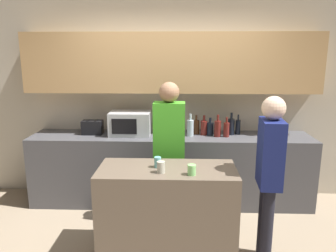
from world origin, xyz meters
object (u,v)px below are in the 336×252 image
(bottle_3, at_px, (210,129))
(person_center, at_px, (170,143))
(microwave, at_px, (130,123))
(bottle_0, at_px, (190,128))
(bottle_7, at_px, (238,127))
(bottle_1, at_px, (196,127))
(cup_2, at_px, (192,170))
(bottle_6, at_px, (231,126))
(potted_plant, at_px, (268,121))
(person_left, at_px, (269,168))
(toaster, at_px, (92,127))
(cup_1, at_px, (161,167))
(bottle_5, at_px, (226,129))
(bottle_4, at_px, (218,128))
(cup_0, at_px, (158,162))
(bottle_2, at_px, (204,127))

(bottle_3, bearing_deg, person_center, -126.80)
(microwave, distance_m, bottle_0, 0.78)
(bottle_7, bearing_deg, bottle_1, 179.79)
(bottle_0, relative_size, cup_2, 3.01)
(bottle_6, bearing_deg, bottle_0, -170.58)
(potted_plant, relative_size, person_left, 0.25)
(bottle_1, distance_m, bottle_6, 0.45)
(toaster, bearing_deg, cup_1, -53.85)
(bottle_0, distance_m, bottle_5, 0.46)
(bottle_5, distance_m, person_left, 1.24)
(person_center, bearing_deg, bottle_4, -133.46)
(person_center, bearing_deg, cup_1, 85.86)
(bottle_3, distance_m, cup_0, 1.33)
(bottle_1, height_order, bottle_4, bottle_4)
(bottle_2, xyz_separation_m, bottle_5, (0.28, -0.09, -0.00))
(bottle_6, xyz_separation_m, bottle_7, (0.09, 0.02, -0.01))
(toaster, distance_m, bottle_1, 1.36)
(cup_2, bearing_deg, bottle_0, 88.95)
(bottle_3, relative_size, person_center, 0.14)
(bottle_5, height_order, person_left, person_left)
(bottle_7, distance_m, cup_0, 1.59)
(bottle_2, distance_m, bottle_7, 0.45)
(bottle_2, relative_size, cup_2, 2.72)
(bottle_3, xyz_separation_m, cup_2, (-0.28, -1.37, -0.05))
(bottle_0, relative_size, person_left, 0.18)
(potted_plant, bearing_deg, microwave, -179.95)
(bottle_1, distance_m, bottle_4, 0.30)
(bottle_0, bearing_deg, bottle_1, 55.13)
(bottle_2, distance_m, bottle_4, 0.18)
(bottle_0, relative_size, bottle_1, 1.15)
(person_center, bearing_deg, cup_2, 107.90)
(potted_plant, height_order, bottle_1, potted_plant)
(bottle_3, distance_m, cup_2, 1.40)
(bottle_0, relative_size, person_center, 0.17)
(bottle_5, bearing_deg, bottle_2, 162.92)
(microwave, xyz_separation_m, bottle_7, (1.40, 0.07, -0.05))
(bottle_2, bearing_deg, bottle_3, -10.94)
(bottle_4, distance_m, bottle_5, 0.11)
(bottle_2, xyz_separation_m, person_center, (-0.42, -0.68, -0.02))
(microwave, height_order, person_center, person_center)
(bottle_3, bearing_deg, cup_1, -112.65)
(bottle_1, relative_size, bottle_5, 0.98)
(bottle_1, bearing_deg, toaster, -176.96)
(bottle_1, relative_size, bottle_3, 1.08)
(cup_0, distance_m, person_left, 1.02)
(cup_0, bearing_deg, person_left, -5.27)
(potted_plant, distance_m, bottle_4, 0.65)
(bottle_3, distance_m, bottle_6, 0.28)
(bottle_1, relative_size, person_left, 0.16)
(cup_1, bearing_deg, bottle_2, 70.51)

